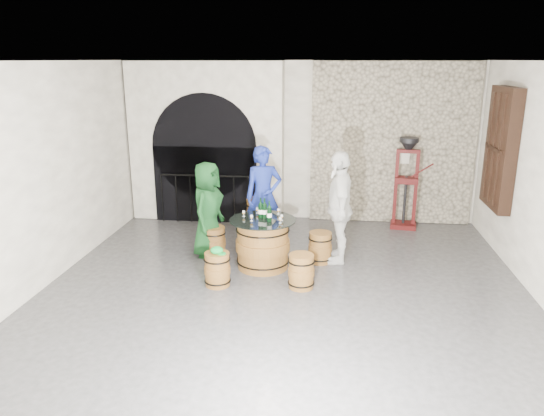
# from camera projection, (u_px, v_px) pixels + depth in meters

# --- Properties ---
(ground) EXTENTS (8.00, 8.00, 0.00)m
(ground) POSITION_uv_depth(u_px,v_px,m) (282.00, 303.00, 7.07)
(ground) COLOR #303033
(ground) RESTS_ON ground
(wall_back) EXTENTS (8.00, 0.00, 8.00)m
(wall_back) POSITION_uv_depth(u_px,v_px,m) (301.00, 142.00, 10.44)
(wall_back) COLOR white
(wall_back) RESTS_ON ground
(wall_front) EXTENTS (8.00, 0.00, 8.00)m
(wall_front) POSITION_uv_depth(u_px,v_px,m) (211.00, 368.00, 2.81)
(wall_front) COLOR white
(wall_front) RESTS_ON ground
(wall_left) EXTENTS (0.00, 8.00, 8.00)m
(wall_left) POSITION_uv_depth(u_px,v_px,m) (27.00, 183.00, 7.02)
(wall_left) COLOR white
(wall_left) RESTS_ON ground
(ceiling) EXTENTS (8.00, 8.00, 0.00)m
(ceiling) POSITION_uv_depth(u_px,v_px,m) (283.00, 61.00, 6.18)
(ceiling) COLOR beige
(ceiling) RESTS_ON wall_back
(stone_facing_panel) EXTENTS (3.20, 0.12, 3.18)m
(stone_facing_panel) POSITION_uv_depth(u_px,v_px,m) (392.00, 144.00, 10.18)
(stone_facing_panel) COLOR #B3A88E
(stone_facing_panel) RESTS_ON ground
(arched_opening) EXTENTS (3.10, 0.60, 3.19)m
(arched_opening) POSITION_uv_depth(u_px,v_px,m) (207.00, 143.00, 10.41)
(arched_opening) COLOR white
(arched_opening) RESTS_ON ground
(shuttered_window) EXTENTS (0.23, 1.10, 2.00)m
(shuttered_window) POSITION_uv_depth(u_px,v_px,m) (500.00, 149.00, 8.48)
(shuttered_window) COLOR black
(shuttered_window) RESTS_ON wall_right
(barrel_table) EXTENTS (1.04, 1.04, 0.80)m
(barrel_table) POSITION_uv_depth(u_px,v_px,m) (263.00, 244.00, 8.18)
(barrel_table) COLOR brown
(barrel_table) RESTS_ON ground
(barrel_stool_left) EXTENTS (0.40, 0.40, 0.51)m
(barrel_stool_left) POSITION_uv_depth(u_px,v_px,m) (214.00, 242.00, 8.68)
(barrel_stool_left) COLOR brown
(barrel_stool_left) RESTS_ON ground
(barrel_stool_far) EXTENTS (0.40, 0.40, 0.51)m
(barrel_stool_far) POSITION_uv_depth(u_px,v_px,m) (264.00, 233.00, 9.14)
(barrel_stool_far) COLOR brown
(barrel_stool_far) RESTS_ON ground
(barrel_stool_right) EXTENTS (0.40, 0.40, 0.51)m
(barrel_stool_right) POSITION_uv_depth(u_px,v_px,m) (320.00, 247.00, 8.42)
(barrel_stool_right) COLOR brown
(barrel_stool_right) RESTS_ON ground
(barrel_stool_near_right) EXTENTS (0.40, 0.40, 0.51)m
(barrel_stool_near_right) POSITION_uv_depth(u_px,v_px,m) (301.00, 271.00, 7.48)
(barrel_stool_near_right) COLOR brown
(barrel_stool_near_right) RESTS_ON ground
(barrel_stool_near_left) EXTENTS (0.40, 0.40, 0.51)m
(barrel_stool_near_left) POSITION_uv_depth(u_px,v_px,m) (217.00, 269.00, 7.55)
(barrel_stool_near_left) COLOR brown
(barrel_stool_near_left) RESTS_ON ground
(green_cap) EXTENTS (0.23, 0.19, 0.10)m
(green_cap) POSITION_uv_depth(u_px,v_px,m) (217.00, 250.00, 7.46)
(green_cap) COLOR #0D9233
(green_cap) RESTS_ON barrel_stool_near_left
(person_green) EXTENTS (0.64, 0.87, 1.61)m
(person_green) POSITION_uv_depth(u_px,v_px,m) (208.00, 209.00, 8.59)
(person_green) COLOR #103B17
(person_green) RESTS_ON ground
(person_blue) EXTENTS (0.76, 0.63, 1.79)m
(person_blue) POSITION_uv_depth(u_px,v_px,m) (264.00, 196.00, 9.06)
(person_blue) COLOR navy
(person_blue) RESTS_ON ground
(person_white) EXTENTS (0.51, 1.10, 1.84)m
(person_white) POSITION_uv_depth(u_px,v_px,m) (339.00, 207.00, 8.30)
(person_white) COLOR silver
(person_white) RESTS_ON ground
(wine_bottle_left) EXTENTS (0.08, 0.08, 0.32)m
(wine_bottle_left) POSITION_uv_depth(u_px,v_px,m) (265.00, 210.00, 8.10)
(wine_bottle_left) COLOR black
(wine_bottle_left) RESTS_ON barrel_table
(wine_bottle_center) EXTENTS (0.08, 0.08, 0.32)m
(wine_bottle_center) POSITION_uv_depth(u_px,v_px,m) (269.00, 213.00, 7.94)
(wine_bottle_center) COLOR black
(wine_bottle_center) RESTS_ON barrel_table
(wine_bottle_right) EXTENTS (0.08, 0.08, 0.32)m
(wine_bottle_right) POSITION_uv_depth(u_px,v_px,m) (261.00, 210.00, 8.12)
(wine_bottle_right) COLOR black
(wine_bottle_right) RESTS_ON barrel_table
(tasting_glass_a) EXTENTS (0.05, 0.05, 0.10)m
(tasting_glass_a) POSITION_uv_depth(u_px,v_px,m) (252.00, 218.00, 7.97)
(tasting_glass_a) COLOR #AC6821
(tasting_glass_a) RESTS_ON barrel_table
(tasting_glass_b) EXTENTS (0.05, 0.05, 0.10)m
(tasting_glass_b) POSITION_uv_depth(u_px,v_px,m) (282.00, 218.00, 8.00)
(tasting_glass_b) COLOR #AC6821
(tasting_glass_b) RESTS_ON barrel_table
(tasting_glass_c) EXTENTS (0.05, 0.05, 0.10)m
(tasting_glass_c) POSITION_uv_depth(u_px,v_px,m) (257.00, 210.00, 8.37)
(tasting_glass_c) COLOR #AC6821
(tasting_glass_c) RESTS_ON barrel_table
(tasting_glass_d) EXTENTS (0.05, 0.05, 0.10)m
(tasting_glass_d) POSITION_uv_depth(u_px,v_px,m) (278.00, 211.00, 8.32)
(tasting_glass_d) COLOR #AC6821
(tasting_glass_d) RESTS_ON barrel_table
(tasting_glass_e) EXTENTS (0.05, 0.05, 0.10)m
(tasting_glass_e) POSITION_uv_depth(u_px,v_px,m) (280.00, 220.00, 7.86)
(tasting_glass_e) COLOR #AC6821
(tasting_glass_e) RESTS_ON barrel_table
(tasting_glass_f) EXTENTS (0.05, 0.05, 0.10)m
(tasting_glass_f) POSITION_uv_depth(u_px,v_px,m) (244.00, 214.00, 8.20)
(tasting_glass_f) COLOR #AC6821
(tasting_glass_f) RESTS_ON barrel_table
(side_barrel) EXTENTS (0.48, 0.48, 0.64)m
(side_barrel) POSITION_uv_depth(u_px,v_px,m) (258.00, 215.00, 9.96)
(side_barrel) COLOR brown
(side_barrel) RESTS_ON ground
(corking_press) EXTENTS (0.75, 0.45, 1.79)m
(corking_press) POSITION_uv_depth(u_px,v_px,m) (407.00, 176.00, 9.95)
(corking_press) COLOR #460E0B
(corking_press) RESTS_ON ground
(control_box) EXTENTS (0.18, 0.10, 0.22)m
(control_box) POSITION_uv_depth(u_px,v_px,m) (405.00, 158.00, 10.15)
(control_box) COLOR silver
(control_box) RESTS_ON wall_back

